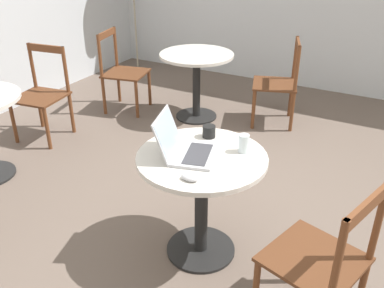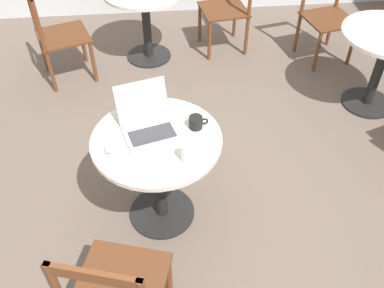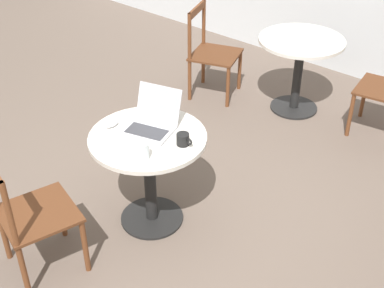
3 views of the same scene
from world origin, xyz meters
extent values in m
plane|color=#66564C|center=(0.00, 0.00, 0.00)|extent=(16.00, 16.00, 0.00)
cylinder|color=black|center=(-0.27, 0.15, 0.01)|extent=(0.45, 0.45, 0.02)
cylinder|color=black|center=(-0.27, 0.15, 0.36)|extent=(0.08, 0.08, 0.67)
cylinder|color=silver|center=(-0.27, 0.15, 0.71)|extent=(0.78, 0.78, 0.03)
cylinder|color=black|center=(1.65, 1.21, 0.01)|extent=(0.45, 0.45, 0.02)
cylinder|color=black|center=(1.65, 1.21, 0.36)|extent=(0.08, 0.08, 0.67)
cylinder|color=black|center=(-0.30, 2.20, 0.01)|extent=(0.45, 0.45, 0.02)
cylinder|color=black|center=(-0.30, 2.20, 0.36)|extent=(0.08, 0.08, 0.67)
cylinder|color=brown|center=(-0.63, -0.36, 0.21)|extent=(0.04, 0.04, 0.42)
cylinder|color=brown|center=(-0.25, -0.47, 0.21)|extent=(0.04, 0.04, 0.42)
cube|color=#562F1A|center=(-0.49, -0.60, 0.43)|extent=(0.55, 0.55, 0.02)
cube|color=brown|center=(-0.55, -0.79, 0.86)|extent=(0.41, 0.14, 0.07)
cylinder|color=brown|center=(1.71, 1.86, 0.21)|extent=(0.04, 0.04, 0.42)
cylinder|color=brown|center=(1.33, 1.77, 0.21)|extent=(0.04, 0.04, 0.42)
cylinder|color=brown|center=(1.62, 2.24, 0.21)|extent=(0.04, 0.04, 0.42)
cylinder|color=brown|center=(1.24, 2.16, 0.21)|extent=(0.04, 0.04, 0.42)
cube|color=#562F1A|center=(1.47, 2.01, 0.43)|extent=(0.53, 0.53, 0.02)
cylinder|color=brown|center=(-0.95, 2.18, 0.21)|extent=(0.04, 0.04, 0.42)
cylinder|color=brown|center=(-0.82, 1.81, 0.21)|extent=(0.04, 0.04, 0.42)
cylinder|color=brown|center=(-1.32, 2.06, 0.21)|extent=(0.04, 0.04, 0.42)
cylinder|color=brown|center=(-1.20, 1.68, 0.21)|extent=(0.04, 0.04, 0.42)
cube|color=#562F1A|center=(-1.07, 1.93, 0.43)|extent=(0.56, 0.56, 0.02)
cylinder|color=brown|center=(-1.32, 2.06, 0.67)|extent=(0.04, 0.04, 0.45)
cylinder|color=brown|center=(-1.20, 1.68, 0.67)|extent=(0.04, 0.04, 0.45)
cylinder|color=brown|center=(0.31, 2.09, 0.21)|extent=(0.04, 0.04, 0.42)
cylinder|color=brown|center=(0.26, 2.48, 0.21)|extent=(0.04, 0.04, 0.42)
cylinder|color=brown|center=(0.70, 2.14, 0.21)|extent=(0.04, 0.04, 0.42)
cylinder|color=brown|center=(0.65, 2.53, 0.21)|extent=(0.04, 0.04, 0.42)
cube|color=#562F1A|center=(0.48, 2.31, 0.43)|extent=(0.50, 0.50, 0.02)
cube|color=#B7B7BC|center=(-0.30, 0.19, 0.73)|extent=(0.37, 0.32, 0.02)
cube|color=#38383D|center=(-0.29, 0.17, 0.74)|extent=(0.29, 0.20, 0.00)
cube|color=#B7B7BC|center=(-0.34, 0.35, 0.85)|extent=(0.33, 0.17, 0.23)
cube|color=#9EB2C6|center=(-0.34, 0.34, 0.86)|extent=(0.30, 0.15, 0.21)
ellipsoid|color=#B7B7BC|center=(-0.54, 0.09, 0.74)|extent=(0.06, 0.10, 0.03)
cylinder|color=black|center=(-0.03, 0.23, 0.76)|extent=(0.08, 0.08, 0.08)
torus|color=black|center=(0.03, 0.23, 0.76)|extent=(0.05, 0.01, 0.05)
cylinder|color=silver|center=(-0.11, -0.04, 0.78)|extent=(0.06, 0.06, 0.11)
camera|label=1|loc=(-2.23, -0.84, 1.95)|focal=40.00mm
camera|label=2|loc=(-0.24, -1.70, 2.44)|focal=40.00mm
camera|label=3|loc=(1.82, -1.90, 2.63)|focal=50.00mm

